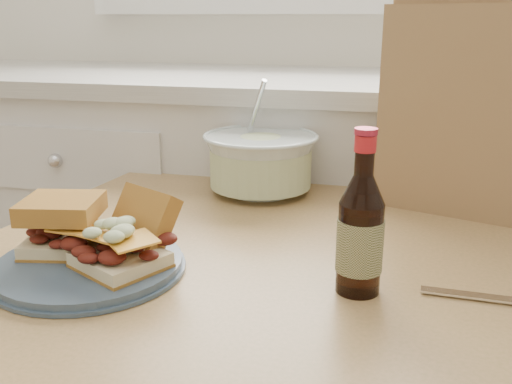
% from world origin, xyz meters
% --- Properties ---
extents(cabinet_run, '(2.50, 0.64, 0.94)m').
position_xyz_m(cabinet_run, '(-0.00, 1.70, 0.47)').
color(cabinet_run, silver).
rests_on(cabinet_run, ground).
extents(dining_table, '(0.98, 0.98, 0.73)m').
position_xyz_m(dining_table, '(0.09, 1.01, 0.62)').
color(dining_table, tan).
rests_on(dining_table, ground).
extents(plate, '(0.27, 0.27, 0.02)m').
position_xyz_m(plate, '(-0.11, 0.87, 0.74)').
color(plate, '#3A4C5E').
rests_on(plate, dining_table).
extents(sandwich_left, '(0.13, 0.12, 0.08)m').
position_xyz_m(sandwich_left, '(-0.17, 0.90, 0.79)').
color(sandwich_left, beige).
rests_on(sandwich_left, plate).
extents(sandwich_right, '(0.15, 0.20, 0.10)m').
position_xyz_m(sandwich_right, '(-0.06, 0.88, 0.78)').
color(sandwich_right, beige).
rests_on(sandwich_right, plate).
extents(coleslaw_bowl, '(0.24, 0.24, 0.24)m').
position_xyz_m(coleslaw_bowl, '(0.04, 1.31, 0.79)').
color(coleslaw_bowl, silver).
rests_on(coleslaw_bowl, dining_table).
extents(beer_bottle, '(0.06, 0.06, 0.22)m').
position_xyz_m(beer_bottle, '(0.27, 0.90, 0.82)').
color(beer_bottle, black).
rests_on(beer_bottle, dining_table).
extents(paper_bag, '(0.33, 0.27, 0.38)m').
position_xyz_m(paper_bag, '(0.44, 1.33, 0.92)').
color(paper_bag, '#976D49').
rests_on(paper_bag, dining_table).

